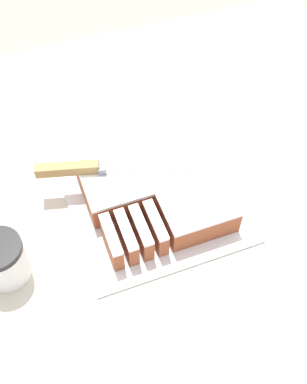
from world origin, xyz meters
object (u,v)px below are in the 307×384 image
(cake_board, at_px, (154,201))
(knife, at_px, (86,168))
(cake, at_px, (155,189))
(coffee_cup, at_px, (3,260))

(cake_board, bearing_deg, knife, 146.77)
(knife, bearing_deg, cake, -14.88)
(cake_board, height_order, coffee_cup, coffee_cup)
(knife, bearing_deg, cake_board, -18.43)
(coffee_cup, bearing_deg, cake, 11.65)
(knife, relative_size, coffee_cup, 3.37)
(coffee_cup, bearing_deg, cake_board, 10.76)
(cake_board, distance_m, knife, 0.16)
(cake_board, relative_size, cake, 1.29)
(cake, distance_m, knife, 0.15)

